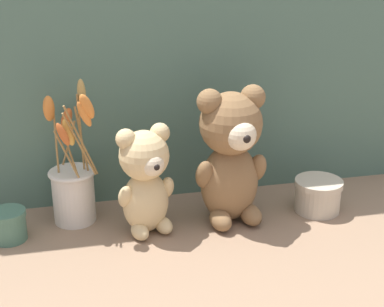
# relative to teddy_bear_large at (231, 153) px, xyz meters

# --- Properties ---
(ground_plane) EXTENTS (4.00, 4.00, 0.00)m
(ground_plane) POSITION_rel_teddy_bear_large_xyz_m (-0.08, -0.01, -0.16)
(ground_plane) COLOR #8E7056
(backdrop_wall) EXTENTS (1.26, 0.02, 0.73)m
(backdrop_wall) POSITION_rel_teddy_bear_large_xyz_m (-0.08, 0.16, 0.21)
(backdrop_wall) COLOR #4C6B5B
(backdrop_wall) RESTS_ON ground
(teddy_bear_large) EXTENTS (0.17, 0.15, 0.30)m
(teddy_bear_large) POSITION_rel_teddy_bear_large_xyz_m (0.00, 0.00, 0.00)
(teddy_bear_large) COLOR olive
(teddy_bear_large) RESTS_ON ground
(teddy_bear_medium) EXTENTS (0.13, 0.12, 0.24)m
(teddy_bear_medium) POSITION_rel_teddy_bear_large_xyz_m (-0.19, -0.01, -0.04)
(teddy_bear_medium) COLOR #DBBC84
(teddy_bear_medium) RESTS_ON ground
(flower_vase) EXTENTS (0.11, 0.16, 0.32)m
(flower_vase) POSITION_rel_teddy_bear_large_xyz_m (-0.33, 0.07, -0.07)
(flower_vase) COLOR silver
(flower_vase) RESTS_ON ground
(decorative_tin_tall) EXTENTS (0.11, 0.11, 0.07)m
(decorative_tin_tall) POSITION_rel_teddy_bear_large_xyz_m (0.21, -0.00, -0.12)
(decorative_tin_tall) COLOR beige
(decorative_tin_tall) RESTS_ON ground
(decorative_tin_short) EXTENTS (0.07, 0.07, 0.07)m
(decorative_tin_short) POSITION_rel_teddy_bear_large_xyz_m (-0.47, 0.01, -0.12)
(decorative_tin_short) COLOR #47705B
(decorative_tin_short) RESTS_ON ground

